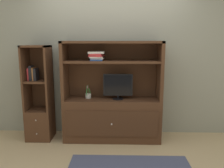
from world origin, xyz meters
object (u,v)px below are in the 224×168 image
Objects in this scene: magazine_stack at (97,56)px; potted_plant at (88,95)px; upright_book_row at (33,74)px; media_console at (112,108)px; tv_monitor at (118,86)px; bookshelf_tall at (40,108)px.

potted_plant is at bearing 171.75° from magazine_stack.
upright_book_row reaches higher than potted_plant.
upright_book_row is (-1.03, 0.00, -0.29)m from magazine_stack.
upright_book_row is at bearing 179.90° from magazine_stack.
tv_monitor is (0.09, -0.03, 0.38)m from media_console.
tv_monitor is 1.35m from bookshelf_tall.
upright_book_row is (-0.88, -0.02, 0.35)m from potted_plant.
tv_monitor is at bearing -19.35° from media_console.
bookshelf_tall reaches higher than tv_monitor.
media_console is at bearing 160.65° from tv_monitor.
media_console is 0.39m from tv_monitor.
upright_book_row is (-1.36, 0.03, 0.19)m from tv_monitor.
media_console is at bearing -2.11° from potted_plant.
magazine_stack is (0.15, -0.02, 0.65)m from potted_plant.
upright_book_row is (-0.07, -0.01, 0.57)m from bookshelf_tall.
upright_book_row is (-1.27, -0.01, 0.57)m from media_console.
media_console reaches higher than potted_plant.
tv_monitor is 2.12× the size of potted_plant.
magazine_stack reaches higher than tv_monitor.
media_console is at bearing 1.74° from magazine_stack.
media_console is 0.89m from magazine_stack.
tv_monitor is 0.59m from magazine_stack.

